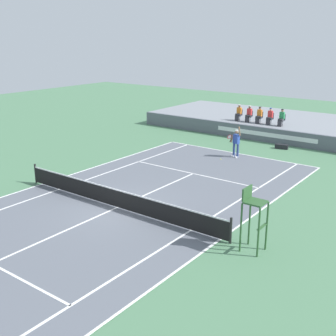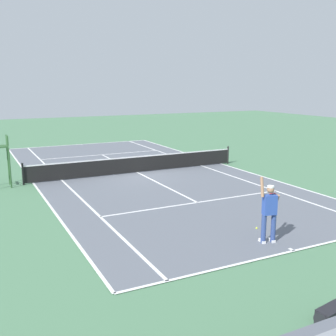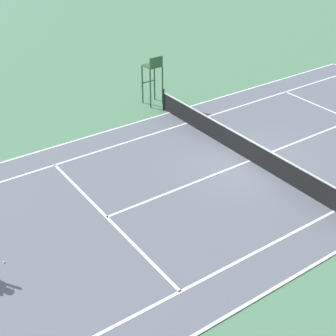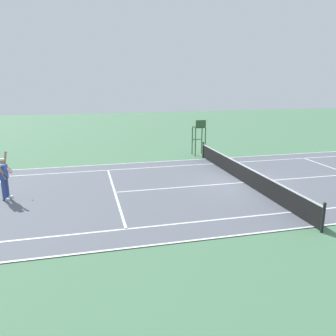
% 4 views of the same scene
% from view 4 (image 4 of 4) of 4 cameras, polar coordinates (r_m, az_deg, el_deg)
% --- Properties ---
extents(ground_plane, '(80.00, 80.00, 0.00)m').
position_cam_4_polar(ground_plane, '(17.56, 12.41, -2.46)').
color(ground_plane, '#4C7A56').
extents(court, '(11.08, 23.88, 0.03)m').
position_cam_4_polar(court, '(17.56, 12.41, -2.43)').
color(court, slate).
rests_on(court, ground).
extents(net, '(11.98, 0.10, 1.07)m').
position_cam_4_polar(net, '(17.42, 12.50, -0.82)').
color(net, black).
rests_on(net, ground).
extents(tennis_player, '(0.83, 0.61, 2.08)m').
position_cam_4_polar(tennis_player, '(16.13, -25.70, -1.41)').
color(tennis_player, navy).
rests_on(tennis_player, ground).
extents(tennis_ball, '(0.07, 0.07, 0.07)m').
position_cam_4_polar(tennis_ball, '(15.77, -21.70, -4.98)').
color(tennis_ball, '#D1E533').
rests_on(tennis_ball, ground).
extents(umpire_chair, '(0.77, 0.77, 2.44)m').
position_cam_4_polar(umpire_chair, '(23.37, 5.23, 5.89)').
color(umpire_chair, '#2D562D').
rests_on(umpire_chair, ground).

